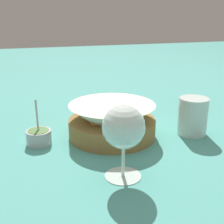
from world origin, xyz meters
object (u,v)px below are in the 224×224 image
(sauce_cup, at_px, (39,136))
(wine_glass, at_px, (124,129))
(food_basket, at_px, (112,122))
(side_plate, at_px, (110,105))
(beer_mug, at_px, (192,117))

(sauce_cup, bearing_deg, wine_glass, -143.53)
(food_basket, relative_size, sauce_cup, 2.15)
(sauce_cup, distance_m, wine_glass, 0.28)
(food_basket, xyz_separation_m, wine_glass, (-0.21, 0.04, 0.07))
(food_basket, relative_size, side_plate, 1.23)
(beer_mug, bearing_deg, side_plate, 26.87)
(sauce_cup, distance_m, side_plate, 0.36)
(sauce_cup, distance_m, beer_mug, 0.42)
(wine_glass, height_order, side_plate, wine_glass)
(food_basket, distance_m, sauce_cup, 0.20)
(sauce_cup, relative_size, wine_glass, 0.70)
(side_plate, bearing_deg, beer_mug, -153.13)
(food_basket, height_order, sauce_cup, sauce_cup)
(wine_glass, bearing_deg, side_plate, -12.35)
(sauce_cup, height_order, beer_mug, sauce_cup)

